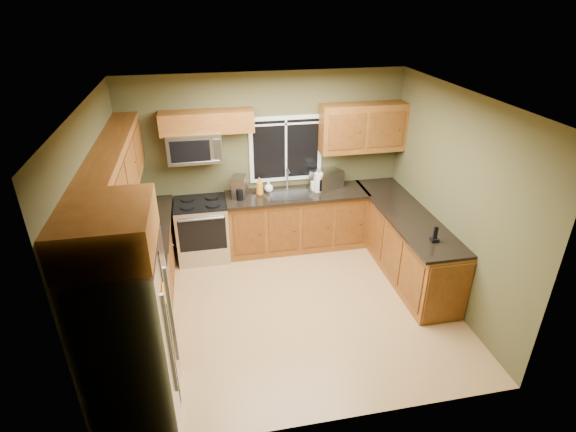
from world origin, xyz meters
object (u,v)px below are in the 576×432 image
object	(u,v)px
soap_bottle_b	(314,184)
paper_towel_roll	(318,182)
range	(203,229)
coffee_maker	(239,188)
soap_bottle_c	(269,187)
toaster_oven	(327,179)
soap_bottle_a	(260,187)
refrigerator	(130,339)
microwave	(195,147)
kettle	(243,185)
cordless_phone	(435,237)

from	to	relation	value
soap_bottle_b	paper_towel_roll	bearing A→B (deg)	-55.03
range	coffee_maker	bearing A→B (deg)	3.00
range	soap_bottle_c	world-z (taller)	soap_bottle_c
toaster_oven	soap_bottle_a	world-z (taller)	toaster_oven
refrigerator	toaster_oven	bearing A→B (deg)	47.72
microwave	soap_bottle_a	world-z (taller)	microwave
microwave	kettle	xyz separation A→B (m)	(0.66, 0.02, -0.66)
microwave	cordless_phone	xyz separation A→B (m)	(2.82, -1.88, -0.73)
coffee_maker	kettle	bearing A→B (deg)	60.69
soap_bottle_a	cordless_phone	world-z (taller)	soap_bottle_a
soap_bottle_a	soap_bottle_c	world-z (taller)	soap_bottle_a
microwave	toaster_oven	bearing A→B (deg)	0.30
cordless_phone	refrigerator	bearing A→B (deg)	-163.66
range	paper_towel_roll	world-z (taller)	paper_towel_roll
paper_towel_roll	soap_bottle_c	bearing A→B (deg)	169.61
range	cordless_phone	distance (m)	3.36
kettle	soap_bottle_b	distance (m)	1.09
kettle	microwave	bearing A→B (deg)	-178.33
refrigerator	cordless_phone	distance (m)	3.66
toaster_oven	paper_towel_roll	distance (m)	0.21
paper_towel_roll	soap_bottle_c	distance (m)	0.76
microwave	soap_bottle_b	xyz separation A→B (m)	(1.75, -0.05, -0.69)
microwave	coffee_maker	bearing A→B (deg)	-10.10
refrigerator	range	size ratio (longest dim) A/B	1.92
range	soap_bottle_a	xyz separation A→B (m)	(0.90, 0.06, 0.61)
refrigerator	cordless_phone	bearing A→B (deg)	16.34
soap_bottle_b	soap_bottle_a	bearing A→B (deg)	-178.43
soap_bottle_c	cordless_phone	size ratio (longest dim) A/B	0.82
range	coffee_maker	distance (m)	0.86
toaster_oven	paper_towel_roll	xyz separation A→B (m)	(-0.16, -0.13, 0.01)
microwave	soap_bottle_c	xyz separation A→B (m)	(1.05, 0.02, -0.71)
soap_bottle_a	soap_bottle_c	distance (m)	0.18
kettle	soap_bottle_c	bearing A→B (deg)	-0.62
refrigerator	microwave	world-z (taller)	microwave
refrigerator	soap_bottle_b	distance (m)	3.76
toaster_oven	soap_bottle_b	xyz separation A→B (m)	(-0.21, -0.06, -0.04)
range	soap_bottle_b	world-z (taller)	soap_bottle_b
microwave	paper_towel_roll	distance (m)	1.91
refrigerator	microwave	size ratio (longest dim) A/B	2.37
soap_bottle_c	kettle	bearing A→B (deg)	179.38
kettle	soap_bottle_c	size ratio (longest dim) A/B	1.72
toaster_oven	soap_bottle_c	distance (m)	0.91
refrigerator	kettle	bearing A→B (deg)	65.23
refrigerator	toaster_oven	world-z (taller)	refrigerator
soap_bottle_b	toaster_oven	bearing A→B (deg)	16.72
refrigerator	toaster_oven	distance (m)	3.95
range	soap_bottle_b	bearing A→B (deg)	2.71
microwave	cordless_phone	size ratio (longest dim) A/B	3.72
range	coffee_maker	xyz separation A→B (m)	(0.59, 0.03, 0.63)
soap_bottle_a	soap_bottle_b	bearing A→B (deg)	1.57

